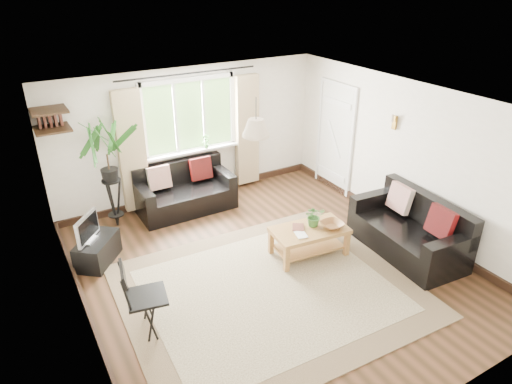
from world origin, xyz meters
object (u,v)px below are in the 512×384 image
tv_stand (98,250)px  palm_stand (110,176)px  sofa_back (185,189)px  coffee_table (309,242)px  sofa_right (408,228)px  folding_chair (147,298)px

tv_stand → palm_stand: bearing=10.5°
sofa_back → coffee_table: size_ratio=1.51×
coffee_table → palm_stand: 3.31m
sofa_back → coffee_table: bearing=-65.9°
sofa_right → coffee_table: size_ratio=1.59×
sofa_back → folding_chair: 3.03m
coffee_table → sofa_back: bearing=114.5°
sofa_back → coffee_table: 2.49m
coffee_table → tv_stand: 3.09m
tv_stand → palm_stand: (0.52, 0.94, 0.71)m
sofa_back → folding_chair: bearing=-120.7°
sofa_right → tv_stand: sofa_right is taller
palm_stand → sofa_right: bearing=-40.0°
sofa_right → folding_chair: (-3.88, 0.32, 0.06)m
palm_stand → tv_stand: bearing=-118.8°
sofa_back → tv_stand: size_ratio=2.32×
palm_stand → folding_chair: 2.73m
folding_chair → palm_stand: bearing=4.1°
tv_stand → coffee_table: bearing=-77.4°
sofa_back → tv_stand: 1.95m
sofa_right → tv_stand: bearing=-112.4°
tv_stand → folding_chair: (0.20, -1.74, 0.28)m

